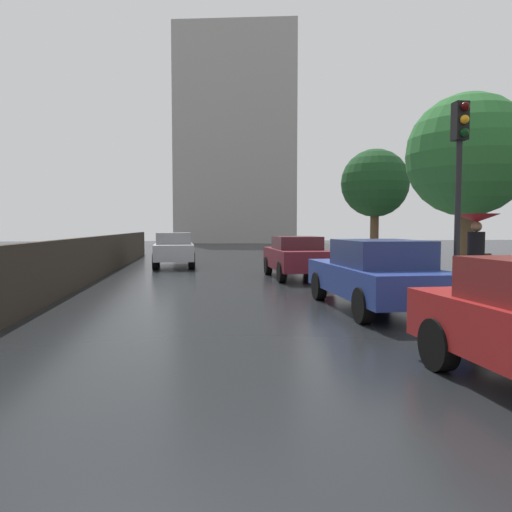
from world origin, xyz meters
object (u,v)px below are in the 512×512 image
object	(u,v)px
car_silver_near_kerb	(174,249)
car_maroon_far_lane	(296,256)
street_tree_mid	(468,156)
street_tree_near	(375,184)
traffic_light	(460,165)
pedestrian_with_umbrella_near	(476,234)
car_blue_mid_road	(376,274)

from	to	relation	value
car_silver_near_kerb	car_maroon_far_lane	bearing A→B (deg)	127.72
street_tree_mid	car_silver_near_kerb	bearing A→B (deg)	134.20
car_silver_near_kerb	street_tree_near	distance (m)	9.09
traffic_light	street_tree_mid	bearing A→B (deg)	57.89
car_maroon_far_lane	traffic_light	bearing A→B (deg)	-76.76
pedestrian_with_umbrella_near	street_tree_mid	xyz separation A→B (m)	(1.28, 2.64, 2.11)
car_maroon_far_lane	car_blue_mid_road	bearing A→B (deg)	-87.53
pedestrian_with_umbrella_near	street_tree_mid	bearing A→B (deg)	59.82
car_maroon_far_lane	street_tree_near	bearing A→B (deg)	40.41
car_maroon_far_lane	street_tree_near	xyz separation A→B (m)	(4.14, 3.67, 2.82)
car_blue_mid_road	street_tree_near	world-z (taller)	street_tree_near
car_blue_mid_road	pedestrian_with_umbrella_near	world-z (taller)	pedestrian_with_umbrella_near
car_blue_mid_road	street_tree_mid	distance (m)	5.57
car_maroon_far_lane	street_tree_mid	bearing A→B (deg)	-41.90
car_blue_mid_road	street_tree_mid	bearing A→B (deg)	36.80
car_silver_near_kerb	street_tree_near	world-z (taller)	street_tree_near
car_silver_near_kerb	pedestrian_with_umbrella_near	size ratio (longest dim) A/B	2.04
car_maroon_far_lane	street_tree_mid	distance (m)	6.19
car_blue_mid_road	traffic_light	distance (m)	2.73
car_blue_mid_road	car_maroon_far_lane	world-z (taller)	car_blue_mid_road
car_maroon_far_lane	pedestrian_with_umbrella_near	size ratio (longest dim) A/B	2.12
car_maroon_far_lane	street_tree_near	size ratio (longest dim) A/B	0.80
car_silver_near_kerb	car_blue_mid_road	world-z (taller)	car_silver_near_kerb
car_silver_near_kerb	traffic_light	bearing A→B (deg)	114.26
car_maroon_far_lane	pedestrian_with_umbrella_near	distance (m)	6.86
car_blue_mid_road	car_maroon_far_lane	size ratio (longest dim) A/B	1.12
car_maroon_far_lane	street_tree_near	world-z (taller)	street_tree_near
car_blue_mid_road	pedestrian_with_umbrella_near	distance (m)	2.58
car_silver_near_kerb	street_tree_mid	world-z (taller)	street_tree_mid
car_blue_mid_road	traffic_light	size ratio (longest dim) A/B	1.11
pedestrian_with_umbrella_near	street_tree_near	size ratio (longest dim) A/B	0.38
car_blue_mid_road	street_tree_mid	xyz separation A→B (m)	(3.71, 2.93, 2.95)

